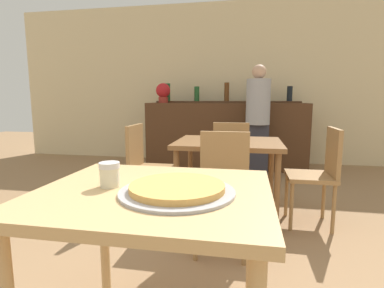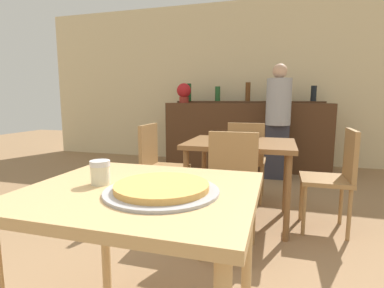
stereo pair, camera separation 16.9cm
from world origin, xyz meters
The scene contains 13 objects.
wall_back centered at (0.00, 4.38, 1.40)m, with size 8.00×0.05×2.80m.
dining_table_near centered at (0.00, 0.00, 0.68)m, with size 0.91×0.79×0.78m.
dining_table_far centered at (0.19, 1.65, 0.65)m, with size 0.96×0.75×0.75m.
bar_counter centered at (0.00, 3.88, 0.53)m, with size 2.60×0.56×1.06m.
bar_back_shelf centered at (0.01, 4.02, 1.13)m, with size 2.39×0.24×0.34m.
chair_far_side_front centered at (0.19, 1.10, 0.51)m, with size 0.40×0.40×0.88m.
chair_far_side_back centered at (0.19, 2.20, 0.51)m, with size 0.40×0.40×0.88m.
chair_far_side_left centered at (-0.62, 1.65, 0.51)m, with size 0.40×0.40×0.88m.
chair_far_side_right centered at (1.00, 1.65, 0.51)m, with size 0.40×0.40×0.88m.
pizza_tray centered at (0.10, -0.04, 0.79)m, with size 0.44×0.44×0.04m.
cheese_shaker centered at (-0.18, 0.00, 0.83)m, with size 0.08×0.08×0.10m.
person_standing centered at (0.50, 3.30, 0.87)m, with size 0.34×0.34×1.61m.
potted_plant centered at (-1.05, 3.83, 1.25)m, with size 0.24×0.24×0.33m.
Camera 1 is at (0.36, -1.09, 1.13)m, focal length 28.00 mm.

